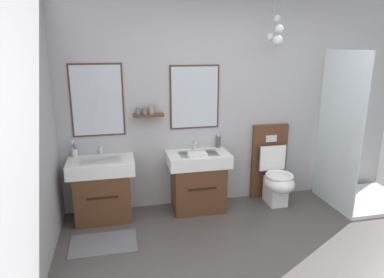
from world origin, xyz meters
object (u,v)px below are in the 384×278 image
toilet (274,174)px  shower_tray (356,175)px  soap_dispenser (218,142)px  folded_hand_towel (197,155)px  vanity_sink_left (103,187)px  vanity_sink_right (198,179)px  toothbrush_cup (75,152)px

toilet → shower_tray: 1.04m
soap_dispenser → folded_hand_towel: soap_dispenser is taller
vanity_sink_left → shower_tray: 3.18m
vanity_sink_right → toilet: bearing=-0.2°
vanity_sink_left → folded_hand_towel: 1.18m
vanity_sink_left → toilet: (2.17, -0.00, -0.01)m
soap_dispenser → folded_hand_towel: 0.46m
toilet → toothbrush_cup: toilet is taller
soap_dispenser → folded_hand_towel: size_ratio=0.82×
vanity_sink_right → folded_hand_towel: bearing=-106.3°
shower_tray → soap_dispenser: bearing=164.7°
folded_hand_towel → vanity_sink_right: bearing=73.7°
toilet → shower_tray: size_ratio=0.51×
vanity_sink_right → soap_dispenser: soap_dispenser is taller
vanity_sink_right → toothbrush_cup: toothbrush_cup is taller
vanity_sink_left → vanity_sink_right: 1.15m
vanity_sink_left → shower_tray: size_ratio=0.39×
toilet → soap_dispenser: bearing=166.5°
vanity_sink_left → toothbrush_cup: (-0.30, 0.16, 0.40)m
toilet → toothbrush_cup: size_ratio=4.79×
vanity_sink_right → shower_tray: size_ratio=0.39×
toothbrush_cup → vanity_sink_left: bearing=-28.1°
toothbrush_cup → folded_hand_towel: bearing=-11.8°
soap_dispenser → shower_tray: size_ratio=0.09×
toothbrush_cup → folded_hand_towel: (1.40, -0.29, -0.03)m
vanity_sink_left → toilet: 2.17m
vanity_sink_right → toothbrush_cup: size_ratio=3.60×
vanity_sink_right → shower_tray: 2.04m
vanity_sink_right → soap_dispenser: size_ratio=4.17×
vanity_sink_right → soap_dispenser: bearing=28.8°
toilet → shower_tray: (1.00, -0.30, 0.01)m
vanity_sink_right → toothbrush_cup: bearing=173.8°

